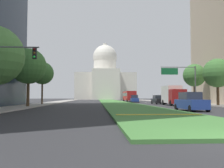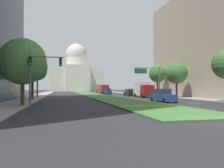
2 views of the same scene
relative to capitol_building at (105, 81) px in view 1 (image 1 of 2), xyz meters
The scene contains 19 objects.
ground_plane 61.65m from the capitol_building, 90.00° to the right, with size 271.43×271.43×0.00m, color #2B2B2D.
grass_median 67.74m from the capitol_building, 90.00° to the right, with size 6.67×111.04×0.14m, color #427A38.
median_curb_nose 113.02m from the capitol_building, 90.00° to the right, with size 6.01×0.50×0.04m, color gold.
lane_dashes_right 90.62m from the capitol_building, 85.02° to the right, with size 0.16×42.33×0.01m.
sidewalk_left 75.22m from the capitol_building, 101.05° to the right, with size 4.00×111.04×0.15m, color #9E9991.
sidewalk_right 75.22m from the capitol_building, 78.95° to the right, with size 4.00×111.04×0.15m, color #9E9991.
capitol_building is the anchor object (origin of this frame).
traffic_light_near_left 112.04m from the capitol_building, 95.62° to the right, with size 3.34×0.35×5.20m.
overhead_guide_sign 90.28m from the capitol_building, 83.78° to the right, with size 5.90×0.20×6.50m.
street_tree_left_mid 97.41m from the capitol_building, 97.90° to the right, with size 4.73×4.73×7.82m.
street_tree_right_mid 95.58m from the capitol_building, 81.97° to the right, with size 4.24×4.24×7.00m.
street_tree_left_far 87.94m from the capitol_building, 98.92° to the right, with size 3.85×3.85×7.36m.
street_tree_right_far 86.11m from the capitol_building, 80.81° to the right, with size 4.19×4.19×7.47m.
sedan_lead_stopped 106.19m from the capitol_building, 87.32° to the right, with size 1.95×4.73×1.86m.
sedan_midblock 83.24m from the capitol_building, 84.76° to the right, with size 1.98×4.66×1.72m.
sedan_distant 68.60m from the capitol_building, 85.70° to the right, with size 2.14×4.79×1.86m.
sedan_far_horizon 54.60m from the capitol_building, 82.01° to the right, with size 1.90×4.57×1.72m.
box_truck_delivery 90.54m from the capitol_building, 84.84° to the right, with size 2.40×6.40×3.20m.
city_bus 59.97m from the capitol_building, 85.22° to the right, with size 2.62×11.00×2.95m.
Camera 1 is at (-4.35, -7.33, 1.39)m, focal length 40.04 mm.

